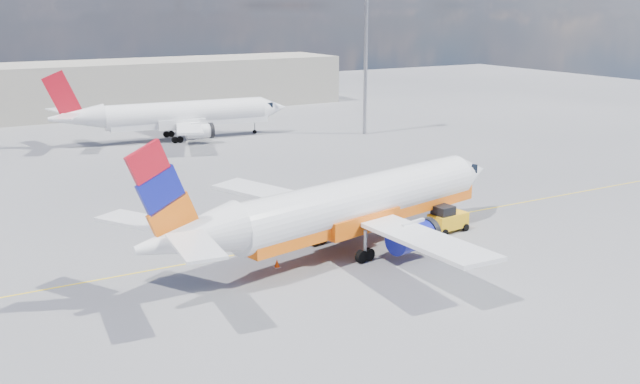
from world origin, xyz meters
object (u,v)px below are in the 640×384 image
main_jet (351,205)px  gse_tug (447,219)px  second_jet (179,115)px  traffic_cone (277,263)px

main_jet → gse_tug: 8.91m
main_jet → second_jet: main_jet is taller
traffic_cone → main_jet: bearing=5.0°
gse_tug → traffic_cone: size_ratio=5.33×
main_jet → gse_tug: size_ratio=10.47×
gse_tug → traffic_cone: gse_tug is taller
main_jet → second_jet: size_ratio=1.06×
second_jet → traffic_cone: second_jet is taller
second_jet → gse_tug: bearing=-79.6°
main_jet → traffic_cone: bearing=172.5°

